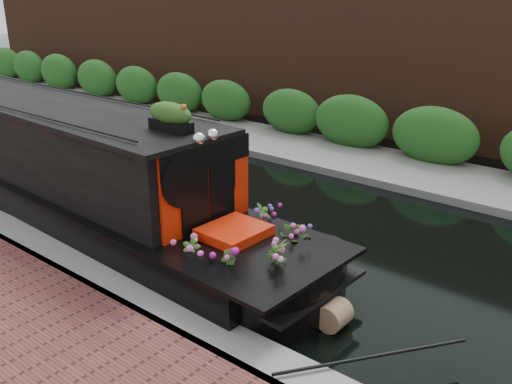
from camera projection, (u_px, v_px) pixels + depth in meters
The scene contains 7 objects.
ground at pixel (220, 209), 10.92m from camera, with size 80.00×80.00×0.00m, color black.
near_bank_coping at pixel (70, 273), 8.54m from camera, with size 40.00×0.60×0.50m, color gray.
far_bank_path at pixel (337, 159), 13.95m from camera, with size 40.00×2.40×0.34m, color slate.
far_hedge at pixel (356, 151), 14.60m from camera, with size 40.00×1.10×2.80m, color #21531B.
far_brick_wall at pixel (394, 135), 16.12m from camera, with size 40.00×1.00×8.00m, color #4B2819.
narrowboat at pixel (55, 171), 10.57m from camera, with size 11.56×2.40×2.72m.
rope_fender at pixel (334, 315), 7.13m from camera, with size 0.36×0.36×0.36m, color #896648.
Camera 1 is at (6.98, -7.36, 4.11)m, focal length 40.00 mm.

